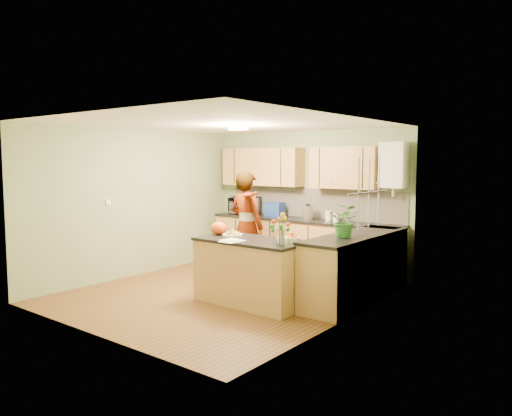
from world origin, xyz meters
The scene contains 28 objects.
floor centered at (0.00, 0.00, 0.00)m, with size 4.50×4.50×0.00m, color #543618.
ceiling centered at (0.00, 0.00, 2.50)m, with size 4.00×4.50×0.02m, color white.
wall_back centered at (0.00, 2.25, 1.25)m, with size 4.00×0.02×2.50m, color #8DA274.
wall_front centered at (0.00, -2.25, 1.25)m, with size 4.00×0.02×2.50m, color #8DA274.
wall_left centered at (-2.00, 0.00, 1.25)m, with size 0.02×4.50×2.50m, color #8DA274.
wall_right centered at (2.00, 0.00, 1.25)m, with size 0.02×4.50×2.50m, color #8DA274.
back_counter centered at (0.10, 1.95, 0.47)m, with size 3.64×0.62×0.94m.
right_counter centered at (1.70, 0.85, 0.47)m, with size 0.62×2.24×0.94m.
splashback centered at (0.10, 2.23, 1.20)m, with size 3.60×0.02×0.52m, color beige.
upper_cabinets centered at (-0.18, 2.08, 1.85)m, with size 3.20×0.34×0.70m.
boiler centered at (1.70, 2.09, 1.90)m, with size 0.40×0.30×0.86m.
window_right centered at (1.99, 0.60, 1.55)m, with size 0.01×1.30×1.05m.
light_switch centered at (-1.99, -0.60, 1.30)m, with size 0.02×0.09×0.09m, color white.
ceiling_lamp centered at (0.00, 0.30, 2.46)m, with size 0.30×0.30×0.07m.
peninsula_island centered at (0.63, -0.16, 0.45)m, with size 1.56×0.80×0.89m.
fruit_dish centered at (0.28, -0.16, 0.93)m, with size 0.28×0.28×0.10m.
orange_bowl centered at (1.18, -0.01, 0.95)m, with size 0.22×0.22×0.13m.
flower_vase centered at (1.23, -0.34, 1.20)m, with size 0.25×0.25×0.46m.
orange_bag centered at (-0.03, -0.11, 0.99)m, with size 0.25×0.21×0.19m, color #E85713.
papers centered at (0.53, -0.46, 0.90)m, with size 0.24×0.32×0.01m, color white.
violinist centered at (-0.25, 0.81, 0.90)m, with size 0.66×0.43×1.80m, color tan.
violin centered at (-0.05, 0.59, 1.44)m, with size 0.62×0.25×0.12m, color #591805, non-canonical shape.
microwave centered at (-1.23, 1.99, 1.10)m, with size 0.59×0.40×0.33m, color white.
blue_box centered at (-0.52, 1.97, 1.07)m, with size 0.33×0.24×0.26m, color navy.
kettle centered at (0.20, 1.96, 1.07)m, with size 0.17×0.17×0.32m.
jar_cream centered at (0.62, 1.96, 1.03)m, with size 0.11×0.11×0.18m, color #FBEBC9.
jar_white centered at (0.79, 1.90, 1.02)m, with size 0.11×0.11×0.16m, color white.
potted_plant centered at (1.70, 0.50, 1.16)m, with size 0.40×0.35×0.45m, color #296D24.
Camera 1 is at (4.83, -5.45, 1.97)m, focal length 35.00 mm.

